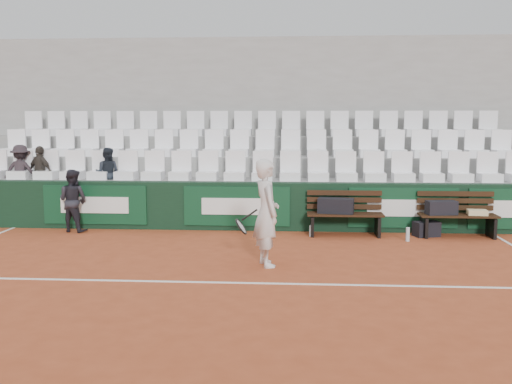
# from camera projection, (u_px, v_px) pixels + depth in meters

# --- Properties ---
(ground) EXTENTS (80.00, 80.00, 0.00)m
(ground) POSITION_uv_depth(u_px,v_px,m) (224.00, 283.00, 8.06)
(ground) COLOR #AB4926
(ground) RESTS_ON ground
(court_baseline) EXTENTS (18.00, 0.06, 0.01)m
(court_baseline) POSITION_uv_depth(u_px,v_px,m) (224.00, 283.00, 8.06)
(court_baseline) COLOR white
(court_baseline) RESTS_ON ground
(back_barrier) EXTENTS (18.00, 0.34, 1.00)m
(back_barrier) POSITION_uv_depth(u_px,v_px,m) (250.00, 206.00, 11.95)
(back_barrier) COLOR black
(back_barrier) RESTS_ON ground
(grandstand_tier_front) EXTENTS (18.00, 0.95, 1.00)m
(grandstand_tier_front) POSITION_uv_depth(u_px,v_px,m) (249.00, 202.00, 12.58)
(grandstand_tier_front) COLOR gray
(grandstand_tier_front) RESTS_ON ground
(grandstand_tier_mid) EXTENTS (18.00, 0.95, 1.45)m
(grandstand_tier_mid) POSITION_uv_depth(u_px,v_px,m) (252.00, 187.00, 13.49)
(grandstand_tier_mid) COLOR #979795
(grandstand_tier_mid) RESTS_ON ground
(grandstand_tier_back) EXTENTS (18.00, 0.95, 1.90)m
(grandstand_tier_back) POSITION_uv_depth(u_px,v_px,m) (255.00, 174.00, 14.40)
(grandstand_tier_back) COLOR gray
(grandstand_tier_back) RESTS_ON ground
(grandstand_rear_wall) EXTENTS (18.00, 0.30, 4.40)m
(grandstand_rear_wall) POSITION_uv_depth(u_px,v_px,m) (257.00, 124.00, 14.87)
(grandstand_rear_wall) COLOR #969693
(grandstand_rear_wall) RESTS_ON ground
(seat_row_front) EXTENTS (11.90, 0.44, 0.63)m
(seat_row_front) POSITION_uv_depth(u_px,v_px,m) (249.00, 166.00, 12.30)
(seat_row_front) COLOR white
(seat_row_front) RESTS_ON grandstand_tier_front
(seat_row_mid) EXTENTS (11.90, 0.44, 0.63)m
(seat_row_mid) POSITION_uv_depth(u_px,v_px,m) (252.00, 143.00, 13.19)
(seat_row_mid) COLOR white
(seat_row_mid) RESTS_ON grandstand_tier_mid
(seat_row_back) EXTENTS (11.90, 0.44, 0.63)m
(seat_row_back) POSITION_uv_depth(u_px,v_px,m) (255.00, 123.00, 14.07)
(seat_row_back) COLOR silver
(seat_row_back) RESTS_ON grandstand_tier_back
(bench_left) EXTENTS (1.50, 0.56, 0.45)m
(bench_left) POSITION_uv_depth(u_px,v_px,m) (345.00, 224.00, 11.36)
(bench_left) COLOR black
(bench_left) RESTS_ON ground
(bench_right) EXTENTS (1.50, 0.56, 0.45)m
(bench_right) POSITION_uv_depth(u_px,v_px,m) (458.00, 226.00, 11.23)
(bench_right) COLOR black
(bench_right) RESTS_ON ground
(sports_bag_left) EXTENTS (0.74, 0.43, 0.30)m
(sports_bag_left) POSITION_uv_depth(u_px,v_px,m) (336.00, 206.00, 11.34)
(sports_bag_left) COLOR black
(sports_bag_left) RESTS_ON bench_left
(sports_bag_right) EXTENTS (0.62, 0.36, 0.27)m
(sports_bag_right) POSITION_uv_depth(u_px,v_px,m) (441.00, 208.00, 11.18)
(sports_bag_right) COLOR black
(sports_bag_right) RESTS_ON bench_right
(towel) EXTENTS (0.39, 0.30, 0.10)m
(towel) POSITION_uv_depth(u_px,v_px,m) (477.00, 212.00, 11.14)
(towel) COLOR beige
(towel) RESTS_ON bench_right
(sports_bag_ground) EXTENTS (0.55, 0.43, 0.29)m
(sports_bag_ground) POSITION_uv_depth(u_px,v_px,m) (426.00, 229.00, 11.30)
(sports_bag_ground) COLOR black
(sports_bag_ground) RESTS_ON ground
(water_bottle_near) EXTENTS (0.06, 0.06, 0.23)m
(water_bottle_near) POSITION_uv_depth(u_px,v_px,m) (311.00, 231.00, 11.26)
(water_bottle_near) COLOR silver
(water_bottle_near) RESTS_ON ground
(water_bottle_far) EXTENTS (0.07, 0.07, 0.27)m
(water_bottle_far) POSITION_uv_depth(u_px,v_px,m) (408.00, 234.00, 10.83)
(water_bottle_far) COLOR #AFC0C6
(water_bottle_far) RESTS_ON ground
(tennis_player) EXTENTS (0.79, 0.72, 1.69)m
(tennis_player) POSITION_uv_depth(u_px,v_px,m) (266.00, 213.00, 8.94)
(tennis_player) COLOR silver
(tennis_player) RESTS_ON ground
(ball_kid) EXTENTS (0.73, 0.64, 1.29)m
(ball_kid) POSITION_uv_depth(u_px,v_px,m) (73.00, 201.00, 11.74)
(ball_kid) COLOR black
(ball_kid) RESTS_ON ground
(spectator_a) EXTENTS (0.80, 0.50, 1.20)m
(spectator_a) POSITION_uv_depth(u_px,v_px,m) (20.00, 152.00, 12.65)
(spectator_a) COLOR #282025
(spectator_a) RESTS_ON grandstand_tier_front
(spectator_b) EXTENTS (0.75, 0.55, 1.18)m
(spectator_b) POSITION_uv_depth(u_px,v_px,m) (40.00, 152.00, 12.62)
(spectator_b) COLOR #342F29
(spectator_b) RESTS_ON grandstand_tier_front
(spectator_c) EXTENTS (0.57, 0.45, 1.14)m
(spectator_c) POSITION_uv_depth(u_px,v_px,m) (107.00, 153.00, 12.53)
(spectator_c) COLOR #1D232C
(spectator_c) RESTS_ON grandstand_tier_front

